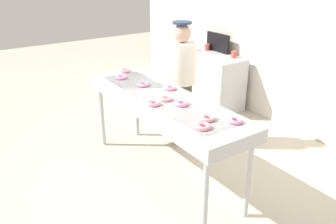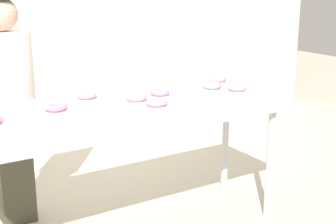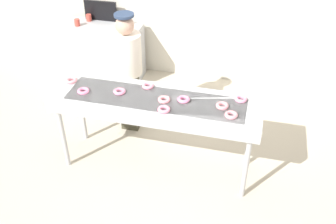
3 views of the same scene
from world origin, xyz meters
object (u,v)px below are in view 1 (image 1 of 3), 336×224
object	(u,v)px
strawberry_donut_3	(203,126)
paper_cup_0	(234,55)
strawberry_donut_7	(236,121)
strawberry_donut_2	(182,103)
paper_cup_1	(193,48)
worker_baker	(181,75)
paper_cup_2	(207,47)
strawberry_donut_6	(208,118)
prep_counter	(205,79)
strawberry_donut_1	(144,84)
strawberry_donut_8	(121,77)
fryer_conveyor	(163,104)
menu_display	(218,42)
strawberry_donut_4	(125,70)
strawberry_donut_0	(166,98)
strawberry_donut_5	(170,88)
strawberry_donut_9	(154,103)

from	to	relation	value
strawberry_donut_3	paper_cup_0	bearing A→B (deg)	130.55
strawberry_donut_7	paper_cup_0	world-z (taller)	strawberry_donut_7
strawberry_donut_2	paper_cup_1	size ratio (longest dim) A/B	1.25
strawberry_donut_2	paper_cup_0	size ratio (longest dim) A/B	1.25
worker_baker	paper_cup_2	xyz separation A→B (m)	(-1.15, 1.41, -0.02)
strawberry_donut_6	prep_counter	world-z (taller)	strawberry_donut_6
strawberry_donut_1	strawberry_donut_8	distance (m)	0.42
prep_counter	paper_cup_1	xyz separation A→B (m)	(-0.29, -0.06, 0.51)
strawberry_donut_2	paper_cup_0	distance (m)	2.46
fryer_conveyor	worker_baker	size ratio (longest dim) A/B	1.41
strawberry_donut_6	paper_cup_2	bearing A→B (deg)	139.93
strawberry_donut_3	strawberry_donut_7	size ratio (longest dim) A/B	1.00
strawberry_donut_7	worker_baker	bearing A→B (deg)	162.38
paper_cup_0	prep_counter	bearing A→B (deg)	-160.00
strawberry_donut_3	strawberry_donut_8	distance (m)	1.70
strawberry_donut_1	strawberry_donut_6	size ratio (longest dim) A/B	1.00
paper_cup_2	menu_display	size ratio (longest dim) A/B	0.20
fryer_conveyor	strawberry_donut_4	distance (m)	1.09
strawberry_donut_3	worker_baker	xyz separation A→B (m)	(-1.42, 0.80, -0.03)
paper_cup_0	menu_display	xyz separation A→B (m)	(-0.48, 0.07, 0.11)
strawberry_donut_0	strawberry_donut_2	distance (m)	0.22
fryer_conveyor	strawberry_donut_4	world-z (taller)	strawberry_donut_4
strawberry_donut_4	strawberry_donut_6	world-z (taller)	same
strawberry_donut_2	strawberry_donut_5	distance (m)	0.50
strawberry_donut_3	strawberry_donut_4	bearing A→B (deg)	172.93
worker_baker	strawberry_donut_6	bearing A→B (deg)	164.97
strawberry_donut_6	menu_display	distance (m)	3.12
strawberry_donut_3	paper_cup_0	size ratio (longest dim) A/B	1.25
paper_cup_2	strawberry_donut_3	bearing A→B (deg)	-40.74
worker_baker	paper_cup_0	xyz separation A→B (m)	(-0.48, 1.42, -0.02)
strawberry_donut_7	strawberry_donut_1	bearing A→B (deg)	-172.55
strawberry_donut_0	strawberry_donut_4	world-z (taller)	same
fryer_conveyor	menu_display	size ratio (longest dim) A/B	4.38
strawberry_donut_0	paper_cup_0	distance (m)	2.40
fryer_conveyor	strawberry_donut_3	xyz separation A→B (m)	(0.86, -0.13, 0.10)
strawberry_donut_4	paper_cup_2	size ratio (longest dim) A/B	1.25
strawberry_donut_3	strawberry_donut_8	bearing A→B (deg)	178.07
strawberry_donut_9	strawberry_donut_2	bearing A→B (deg)	55.54
fryer_conveyor	worker_baker	distance (m)	0.87
worker_baker	strawberry_donut_7	bearing A→B (deg)	173.89
strawberry_donut_9	prep_counter	size ratio (longest dim) A/B	0.10
strawberry_donut_1	prep_counter	distance (m)	2.26
strawberry_donut_5	prep_counter	distance (m)	2.26
strawberry_donut_0	worker_baker	bearing A→B (deg)	133.91
fryer_conveyor	strawberry_donut_0	bearing A→B (deg)	-11.77
strawberry_donut_9	fryer_conveyor	bearing A→B (deg)	125.70
strawberry_donut_5	paper_cup_2	xyz separation A→B (m)	(-1.55, 1.86, -0.05)
paper_cup_0	paper_cup_2	size ratio (longest dim) A/B	1.00
fryer_conveyor	paper_cup_0	world-z (taller)	paper_cup_0
strawberry_donut_4	paper_cup_2	distance (m)	2.07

